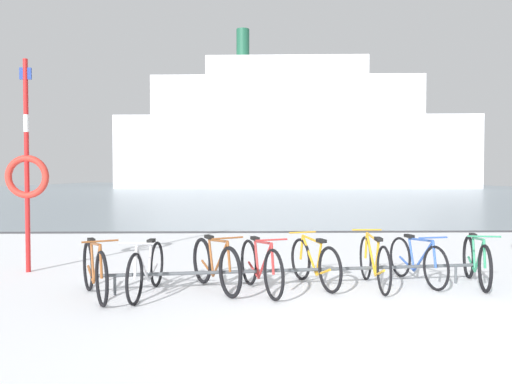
# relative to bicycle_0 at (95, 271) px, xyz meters

# --- Properties ---
(ground) EXTENTS (80.00, 132.00, 0.08)m
(ground) POSITION_rel_bicycle_0_xyz_m (3.92, 51.80, -0.42)
(ground) COLOR white
(bike_rack) EXTENTS (5.66, 0.77, 0.31)m
(bike_rack) POSITION_rel_bicycle_0_xyz_m (2.77, 0.48, -0.11)
(bike_rack) COLOR #4C5156
(bike_rack) RESTS_ON ground
(bicycle_0) EXTENTS (0.81, 1.56, 0.84)m
(bicycle_0) POSITION_rel_bicycle_0_xyz_m (0.00, 0.00, 0.00)
(bicycle_0) COLOR black
(bicycle_0) RESTS_ON ground
(bicycle_1) EXTENTS (0.46, 1.76, 0.80)m
(bicycle_1) POSITION_rel_bicycle_0_xyz_m (0.67, 0.16, -0.02)
(bicycle_1) COLOR black
(bicycle_1) RESTS_ON ground
(bicycle_2) EXTENTS (0.82, 1.59, 0.82)m
(bicycle_2) POSITION_rel_bicycle_0_xyz_m (1.62, 0.44, -0.01)
(bicycle_2) COLOR black
(bicycle_2) RESTS_ON ground
(bicycle_3) EXTENTS (0.65, 1.64, 0.82)m
(bicycle_3) POSITION_rel_bicycle_0_xyz_m (2.27, 0.29, -0.01)
(bicycle_3) COLOR black
(bicycle_3) RESTS_ON ground
(bicycle_4) EXTENTS (0.64, 1.55, 0.78)m
(bicycle_4) POSITION_rel_bicycle_0_xyz_m (3.10, 0.67, -0.02)
(bicycle_4) COLOR black
(bicycle_4) RESTS_ON ground
(bicycle_5) EXTENTS (0.46, 1.76, 0.82)m
(bicycle_5) POSITION_rel_bicycle_0_xyz_m (3.98, 0.59, -0.00)
(bicycle_5) COLOR black
(bicycle_5) RESTS_ON ground
(bicycle_6) EXTENTS (0.50, 1.66, 0.78)m
(bicycle_6) POSITION_rel_bicycle_0_xyz_m (4.72, 0.83, -0.03)
(bicycle_6) COLOR black
(bicycle_6) RESTS_ON ground
(bicycle_7) EXTENTS (0.52, 1.68, 0.81)m
(bicycle_7) POSITION_rel_bicycle_0_xyz_m (5.58, 0.70, -0.02)
(bicycle_7) COLOR black
(bicycle_7) RESTS_ON ground
(rescue_post) EXTENTS (0.75, 0.11, 3.67)m
(rescue_post) POSITION_rel_bicycle_0_xyz_m (-1.71, 1.90, 1.36)
(rescue_post) COLOR red
(rescue_post) RESTS_ON ground
(ferry_ship) EXTENTS (48.06, 12.39, 21.82)m
(ferry_ship) POSITION_rel_bicycle_0_xyz_m (8.68, 62.13, 6.94)
(ferry_ship) COLOR white
(ferry_ship) RESTS_ON ground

